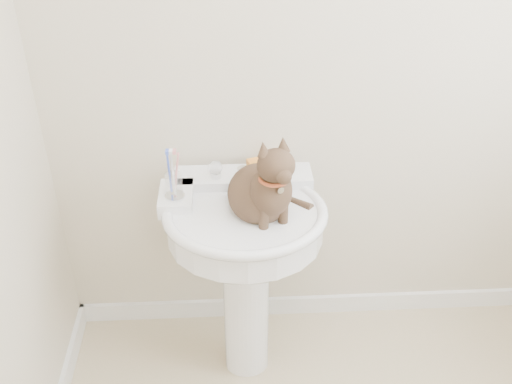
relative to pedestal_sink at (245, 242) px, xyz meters
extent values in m
cube|color=white|center=(0.37, 0.28, -0.60)|extent=(2.20, 0.02, 0.09)
cylinder|color=white|center=(0.00, -0.01, -0.33)|extent=(0.17, 0.17, 0.62)
cylinder|color=white|center=(0.00, -0.01, 0.08)|extent=(0.55, 0.55, 0.12)
ellipsoid|color=white|center=(0.00, -0.01, 0.02)|extent=(0.51, 0.44, 0.20)
torus|color=white|center=(0.00, -0.01, 0.13)|extent=(0.58, 0.58, 0.04)
cube|color=white|center=(0.00, 0.19, 0.15)|extent=(0.51, 0.14, 0.05)
cube|color=white|center=(-0.24, 0.08, 0.15)|extent=(0.12, 0.18, 0.05)
cylinder|color=silver|center=(0.00, 0.15, 0.20)|extent=(0.05, 0.05, 0.05)
cylinder|color=silver|center=(0.00, 0.10, 0.23)|extent=(0.04, 0.04, 0.14)
sphere|color=white|center=(-0.11, 0.17, 0.22)|extent=(0.06, 0.06, 0.06)
sphere|color=white|center=(0.11, 0.17, 0.22)|extent=(0.06, 0.06, 0.06)
cube|color=orange|center=(0.07, 0.23, 0.19)|extent=(0.10, 0.08, 0.03)
cylinder|color=silver|center=(-0.24, 0.04, 0.18)|extent=(0.07, 0.07, 0.01)
cylinder|color=white|center=(-0.24, 0.04, 0.22)|extent=(0.06, 0.06, 0.09)
cylinder|color=blue|center=(-0.25, 0.04, 0.27)|extent=(0.01, 0.01, 0.17)
cylinder|color=white|center=(-0.24, 0.04, 0.27)|extent=(0.01, 0.01, 0.17)
cylinder|color=#DF8386|center=(-0.23, 0.04, 0.27)|extent=(0.01, 0.01, 0.17)
ellipsoid|color=brown|center=(0.06, 0.02, 0.20)|extent=(0.22, 0.25, 0.20)
ellipsoid|color=brown|center=(0.06, -0.07, 0.26)|extent=(0.14, 0.13, 0.18)
ellipsoid|color=brown|center=(0.06, -0.10, 0.38)|extent=(0.12, 0.11, 0.11)
cone|color=brown|center=(0.03, -0.08, 0.43)|extent=(0.04, 0.04, 0.05)
cone|color=brown|center=(0.10, -0.08, 0.43)|extent=(0.04, 0.04, 0.05)
cylinder|color=brown|center=(0.18, 0.04, 0.13)|extent=(0.03, 0.03, 0.23)
torus|color=#973B1C|center=(0.06, -0.09, 0.32)|extent=(0.10, 0.10, 0.01)
camera|label=1|loc=(-0.05, -1.71, 1.34)|focal=42.00mm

